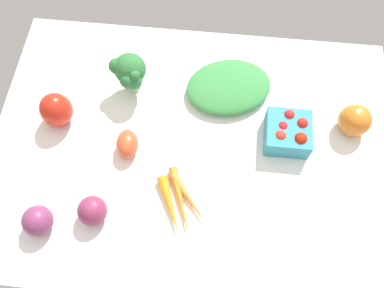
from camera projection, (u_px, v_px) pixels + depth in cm
name	position (u px, v px, depth cm)	size (l,w,h in cm)	color
tablecloth	(192.00, 149.00, 107.38)	(104.00, 76.00, 2.00)	white
broccoli_head	(129.00, 72.00, 107.13)	(9.66, 9.69, 12.48)	#91BF84
roma_tomato	(127.00, 144.00, 103.82)	(7.63, 5.54, 5.54)	#D34D2A
carrot_bunch	(179.00, 202.00, 98.92)	(13.97, 17.44, 2.82)	orange
bell_pepper_red	(56.00, 110.00, 105.60)	(8.29, 8.29, 9.83)	red
heirloom_tomato_orange	(355.00, 120.00, 105.17)	(8.29, 8.29, 8.29)	orange
leafy_greens_clump	(228.00, 87.00, 111.92)	(23.05, 17.52, 4.19)	#378640
red_onion_near_basket	(38.00, 221.00, 94.63)	(7.13, 7.13, 7.13)	#79335C
red_onion_center	(92.00, 211.00, 95.73)	(6.94, 6.94, 6.94)	#7F2C4D
berry_basket	(288.00, 133.00, 104.53)	(11.21, 11.21, 7.38)	teal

